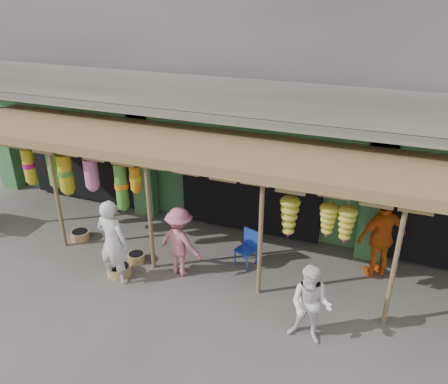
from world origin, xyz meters
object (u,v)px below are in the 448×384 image
at_px(person_shopper, 180,242).
at_px(person_vendor, 382,237).
at_px(blue_chair, 248,246).
at_px(person_front, 113,242).
at_px(person_right, 310,305).

bearing_deg(person_shopper, person_vendor, -148.48).
distance_m(person_vendor, person_shopper, 4.34).
bearing_deg(blue_chair, person_front, -126.72).
bearing_deg(person_front, person_shopper, -144.77).
xyz_separation_m(blue_chair, person_right, (1.78, -1.88, 0.30)).
bearing_deg(person_front, person_right, 179.41).
relative_size(person_front, person_vendor, 1.00).
bearing_deg(person_right, person_vendor, 72.63).
height_order(blue_chair, person_right, person_right).
xyz_separation_m(person_vendor, person_shopper, (-4.06, -1.55, -0.16)).
bearing_deg(blue_chair, person_shopper, -125.51).
relative_size(blue_chair, person_right, 0.55).
xyz_separation_m(person_right, person_vendor, (1.01, 2.53, 0.19)).
xyz_separation_m(blue_chair, person_shopper, (-1.27, -0.90, 0.33)).
height_order(person_vendor, person_shopper, person_vendor).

